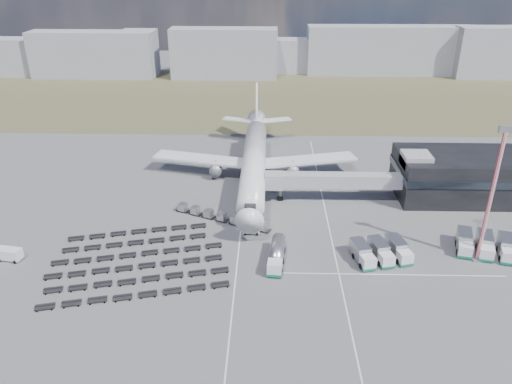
{
  "coord_description": "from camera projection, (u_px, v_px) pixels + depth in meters",
  "views": [
    {
      "loc": [
        3.33,
        -80.68,
        50.72
      ],
      "look_at": [
        0.86,
        16.35,
        4.0
      ],
      "focal_mm": 35.0,
      "sensor_mm": 36.0,
      "label": 1
    }
  ],
  "objects": [
    {
      "name": "service_trucks_far",
      "position": [
        496.0,
        246.0,
        92.22
      ],
      "size": [
        15.04,
        10.81,
        3.01
      ],
      "rotation": [
        0.0,
        0.0,
        -0.27
      ],
      "color": "silver",
      "rests_on": "ground"
    },
    {
      "name": "lane_markings",
      "position": [
        300.0,
        241.0,
        97.22
      ],
      "size": [
        47.12,
        110.0,
        0.01
      ],
      "color": "silver",
      "rests_on": "ground"
    },
    {
      "name": "skyline",
      "position": [
        263.0,
        54.0,
        224.15
      ],
      "size": [
        293.58,
        24.91,
        21.84
      ],
      "color": "#9495A1",
      "rests_on": "ground"
    },
    {
      "name": "ground",
      "position": [
        249.0,
        248.0,
        94.74
      ],
      "size": [
        420.0,
        420.0,
        0.0
      ],
      "primitive_type": "plane",
      "color": "#565659",
      "rests_on": "ground"
    },
    {
      "name": "airliner",
      "position": [
        254.0,
        159.0,
        121.61
      ],
      "size": [
        51.59,
        64.53,
        17.62
      ],
      "color": "silver",
      "rests_on": "ground"
    },
    {
      "name": "floodlight_mast",
      "position": [
        491.0,
        197.0,
        85.77
      ],
      "size": [
        2.4,
        1.97,
        25.55
      ],
      "rotation": [
        0.0,
        0.0,
        -0.06
      ],
      "color": "red",
      "rests_on": "ground"
    },
    {
      "name": "fuel_tanker",
      "position": [
        277.0,
        255.0,
        89.68
      ],
      "size": [
        3.59,
        10.52,
        3.33
      ],
      "rotation": [
        0.0,
        0.0,
        -0.1
      ],
      "color": "silver",
      "rests_on": "ground"
    },
    {
      "name": "jet_bridge",
      "position": [
        324.0,
        181.0,
        110.58
      ],
      "size": [
        30.3,
        3.8,
        7.05
      ],
      "color": "#939399",
      "rests_on": "ground"
    },
    {
      "name": "grass_strip",
      "position": [
        260.0,
        97.0,
        193.83
      ],
      "size": [
        420.0,
        90.0,
        0.01
      ],
      "primitive_type": "cube",
      "color": "brown",
      "rests_on": "ground"
    },
    {
      "name": "pushback_tug",
      "position": [
        251.0,
        230.0,
        99.48
      ],
      "size": [
        3.4,
        1.95,
        1.51
      ],
      "primitive_type": "cube",
      "rotation": [
        0.0,
        0.0,
        -0.02
      ],
      "color": "silver",
      "rests_on": "ground"
    },
    {
      "name": "utility_van",
      "position": [
        10.0,
        254.0,
        90.64
      ],
      "size": [
        4.67,
        2.72,
        2.34
      ],
      "primitive_type": "cube",
      "rotation": [
        0.0,
        0.0,
        -0.17
      ],
      "color": "silver",
      "rests_on": "ground"
    },
    {
      "name": "catering_truck",
      "position": [
        275.0,
        182.0,
        118.89
      ],
      "size": [
        2.69,
        5.91,
        2.66
      ],
      "rotation": [
        0.0,
        0.0,
        0.05
      ],
      "color": "silver",
      "rests_on": "ground"
    },
    {
      "name": "service_trucks_near",
      "position": [
        381.0,
        252.0,
        90.74
      ],
      "size": [
        10.99,
        9.25,
        2.91
      ],
      "rotation": [
        0.0,
        0.0,
        0.23
      ],
      "color": "silver",
      "rests_on": "ground"
    },
    {
      "name": "terminal",
      "position": [
        464.0,
        175.0,
        112.96
      ],
      "size": [
        30.4,
        16.4,
        11.0
      ],
      "color": "black",
      "rests_on": "ground"
    },
    {
      "name": "uld_row",
      "position": [
        222.0,
        217.0,
        103.87
      ],
      "size": [
        20.73,
        10.63,
        1.71
      ],
      "rotation": [
        0.0,
        0.0,
        -0.43
      ],
      "color": "black",
      "rests_on": "ground"
    },
    {
      "name": "baggage_dollies",
      "position": [
        136.0,
        261.0,
        90.16
      ],
      "size": [
        34.37,
        28.84,
        0.72
      ],
      "rotation": [
        0.0,
        0.0,
        0.24
      ],
      "color": "black",
      "rests_on": "ground"
    }
  ]
}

